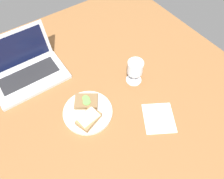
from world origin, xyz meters
TOP-DOWN VIEW (x-y plane):
  - wooden_table at (0.00, 0.00)cm, footprint 140.00×140.00cm
  - plate at (-11.43, -5.27)cm, footprint 21.83×21.83cm
  - sandwich_with_cucumber at (-9.54, -1.10)cm, footprint 12.76×12.06cm
  - sandwich_with_cheese at (-13.32, -9.45)cm, footprint 11.68×9.58cm
  - wine_glass at (16.81, -2.16)cm, footprint 7.54×7.54cm
  - laptop at (-24.86, 30.81)cm, footprint 34.57×25.18cm
  - napkin at (12.75, -25.23)cm, footprint 18.75×19.34cm

SIDE VIEW (x-z plane):
  - wooden_table at x=0.00cm, z-range 0.00..3.00cm
  - napkin at x=12.75cm, z-range 3.00..3.40cm
  - plate at x=-11.43cm, z-range 3.00..4.58cm
  - sandwich_with_cucumber at x=-9.54cm, z-range 4.46..6.78cm
  - sandwich_with_cheese at x=-13.32cm, z-range 4.49..7.70cm
  - laptop at x=-24.86cm, z-range -2.88..16.78cm
  - wine_glass at x=16.81cm, z-range 5.42..18.18cm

